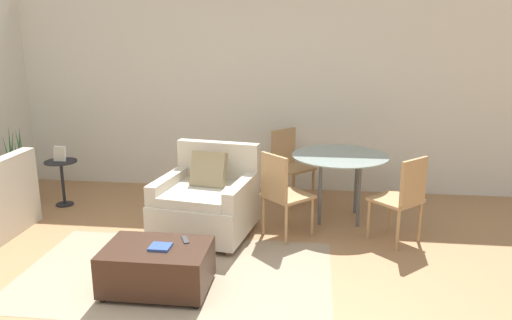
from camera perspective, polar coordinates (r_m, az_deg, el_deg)
wall_back at (r=6.66m, az=-3.09°, el=8.40°), size 12.00×0.06×2.75m
area_rug at (r=4.58m, az=-9.09°, el=-12.70°), size 2.73×1.63×0.01m
armchair at (r=5.25m, az=-5.65°, el=-4.79°), size 1.06×1.08×0.92m
ottoman at (r=4.27m, az=-11.21°, el=-11.81°), size 0.86×0.59×0.38m
book_stack at (r=4.16m, az=-10.88°, el=-9.73°), size 0.17×0.16×0.02m
tv_remote_primary at (r=4.28m, az=-8.09°, el=-9.00°), size 0.10×0.16×0.01m
potted_plant at (r=6.82m, az=-25.49°, el=-2.80°), size 0.43×0.43×1.00m
side_table at (r=6.51m, az=-21.30°, el=-1.56°), size 0.38×0.38×0.56m
picture_frame at (r=6.45m, az=-21.51°, el=0.69°), size 0.15×0.07×0.19m
dining_table at (r=5.62m, az=9.55°, el=-0.31°), size 1.07×1.07×0.75m
dining_chair_near_left at (r=5.09m, az=2.94°, el=-3.43°), size 0.59×0.59×0.90m
dining_chair_near_right at (r=5.15m, az=16.50°, el=-3.79°), size 0.59×0.59×0.90m
dining_chair_far_left at (r=6.25m, az=3.73°, el=-0.02°), size 0.59×0.59×0.90m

